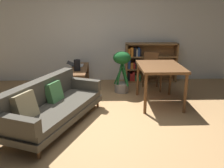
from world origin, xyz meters
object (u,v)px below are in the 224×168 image
Objects in this scene: potted_floor_plant at (122,68)px; dining_table at (160,70)px; fabric_couch at (50,104)px; open_laptop at (76,65)px; bookshelf at (147,63)px; dining_chair_near at (152,69)px; desk_speaker at (77,65)px; media_console at (80,79)px.

potted_floor_plant is 1.01m from dining_table.
fabric_couch is 1.93× the size of dining_table.
bookshelf is (1.80, 0.47, -0.06)m from open_laptop.
dining_chair_near is (0.72, 0.22, -0.07)m from potted_floor_plant.
dining_table is at bearing -46.50° from potted_floor_plant.
fabric_couch is 1.60m from desk_speaker.
dining_table is 1.28× the size of dining_chair_near.
desk_speaker reaches higher than fabric_couch.
dining_table is (0.69, -0.73, 0.13)m from potted_floor_plant.
open_laptop is at bearing 157.60° from potted_floor_plant.
media_console is 1.87m from bookshelf.
fabric_couch is 3.22m from bookshelf.
dining_table reaches higher than media_console.
bookshelf is (2.01, 2.51, 0.15)m from fabric_couch.
dining_table is 0.97m from dining_chair_near.
open_laptop is at bearing 110.12° from media_console.
dining_table reaches higher than desk_speaker.
bookshelf is at bearing 88.76° from dining_table.
potted_floor_plant reaches higher than open_laptop.
media_console is 1.94m from dining_table.
dining_table is (1.77, -1.17, 0.14)m from open_laptop.
desk_speaker is 1.81m from dining_table.
open_laptop is 0.44× the size of dining_chair_near.
fabric_couch reaches higher than media_console.
potted_floor_plant is at bearing 3.16° from desk_speaker.
bookshelf is (1.70, 0.74, 0.23)m from media_console.
potted_floor_plant is at bearing -22.40° from open_laptop.
fabric_couch is 2.71m from dining_chair_near.
media_console is at bearing 169.95° from potted_floor_plant.
media_console is 0.41m from open_laptop.
potted_floor_plant reaches higher than dining_chair_near.
dining_chair_near is at bearing -7.06° from open_laptop.
fabric_couch is at bearing -100.54° from desk_speaker.
open_laptop is 1.81m from dining_chair_near.
dining_chair_near is at bearing 17.04° from potted_floor_plant.
fabric_couch is at bearing -128.66° from bookshelf.
bookshelf reaches higher than dining_table.
dining_table is 1.65m from bookshelf.
open_laptop is 0.29× the size of bookshelf.
desk_speaker is 0.22× the size of dining_table.
dining_chair_near is (2.00, 1.82, 0.16)m from fabric_couch.
desk_speaker reaches higher than open_laptop.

